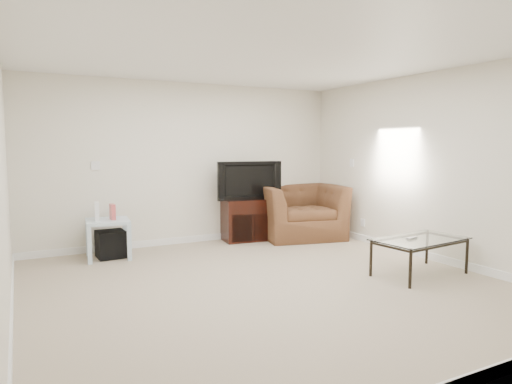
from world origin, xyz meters
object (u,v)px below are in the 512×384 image
subwoofer (111,244)px  side_table (108,239)px  television (248,180)px  coffee_table (419,257)px  tv_stand (247,219)px  recliner (300,202)px

subwoofer → side_table: bearing=-151.8°
television → coffee_table: size_ratio=0.88×
subwoofer → tv_stand: bearing=5.5°
tv_stand → coffee_table: (0.90, -2.79, -0.12)m
tv_stand → television: television is taller
recliner → coffee_table: 2.58m
subwoofer → recliner: (3.08, -0.02, 0.40)m
tv_stand → subwoofer: bearing=-167.9°
television → coffee_table: 2.99m
subwoofer → recliner: size_ratio=0.27×
coffee_table → side_table: bearing=140.8°
television → coffee_table: television is taller
subwoofer → recliner: bearing=-0.4°
tv_stand → coffee_table: size_ratio=0.72×
recliner → coffee_table: bearing=-76.9°
television → tv_stand: bearing=91.1°
tv_stand → coffee_table: bearing=-65.5°
side_table → tv_stand: bearing=5.9°
coffee_table → subwoofer: bearing=140.3°
television → recliner: size_ratio=0.74×
tv_stand → subwoofer: (-2.20, -0.21, -0.15)m
side_table → subwoofer: 0.09m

